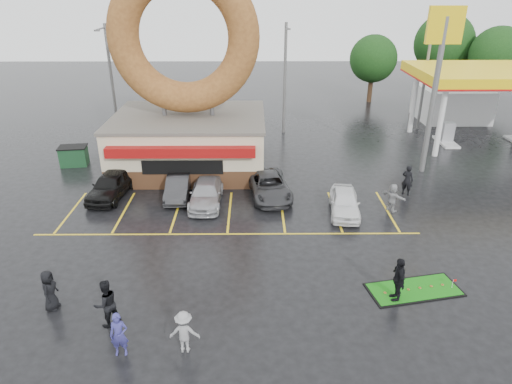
{
  "coord_description": "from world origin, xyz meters",
  "views": [
    {
      "loc": [
        1.34,
        -17.12,
        11.87
      ],
      "look_at": [
        1.49,
        3.83,
        2.2
      ],
      "focal_mm": 32.0,
      "sensor_mm": 36.0,
      "label": 1
    }
  ],
  "objects_px": {
    "streetlight_left": "(111,79)",
    "person_blue": "(119,335)",
    "streetlight_right": "(426,74)",
    "car_dgrey": "(178,187)",
    "car_grey": "(269,186)",
    "putting_green": "(414,289)",
    "car_white": "(345,202)",
    "car_black": "(111,185)",
    "donut_shop": "(188,104)",
    "dumpster": "(74,156)",
    "streetlight_mid": "(285,77)",
    "gas_station": "(476,89)",
    "person_cameraman": "(398,279)",
    "shell_sign": "(439,61)",
    "car_silver": "(206,193)"
  },
  "relations": [
    {
      "from": "streetlight_left",
      "to": "person_blue",
      "type": "relative_size",
      "value": 5.25
    },
    {
      "from": "streetlight_left",
      "to": "streetlight_right",
      "type": "distance_m",
      "value": 26.08
    },
    {
      "from": "person_blue",
      "to": "car_dgrey",
      "type": "bearing_deg",
      "value": 85.27
    },
    {
      "from": "car_grey",
      "to": "putting_green",
      "type": "distance_m",
      "value": 11.06
    },
    {
      "from": "car_white",
      "to": "putting_green",
      "type": "relative_size",
      "value": 0.94
    },
    {
      "from": "person_blue",
      "to": "car_black",
      "type": "bearing_deg",
      "value": 102.65
    },
    {
      "from": "donut_shop",
      "to": "person_blue",
      "type": "xyz_separation_m",
      "value": [
        -0.28,
        -17.91,
        -3.61
      ]
    },
    {
      "from": "donut_shop",
      "to": "car_grey",
      "type": "relative_size",
      "value": 2.77
    },
    {
      "from": "donut_shop",
      "to": "dumpster",
      "type": "relative_size",
      "value": 7.5
    },
    {
      "from": "car_black",
      "to": "dumpster",
      "type": "xyz_separation_m",
      "value": [
        -4.12,
        5.31,
        -0.11
      ]
    },
    {
      "from": "streetlight_mid",
      "to": "donut_shop",
      "type": "bearing_deg",
      "value": -131.38
    },
    {
      "from": "car_grey",
      "to": "car_white",
      "type": "relative_size",
      "value": 1.24
    },
    {
      "from": "streetlight_left",
      "to": "car_dgrey",
      "type": "distance_m",
      "value": 14.4
    },
    {
      "from": "gas_station",
      "to": "car_grey",
      "type": "relative_size",
      "value": 2.8
    },
    {
      "from": "person_cameraman",
      "to": "person_blue",
      "type": "bearing_deg",
      "value": -74.5
    },
    {
      "from": "streetlight_right",
      "to": "person_blue",
      "type": "height_order",
      "value": "streetlight_right"
    },
    {
      "from": "shell_sign",
      "to": "streetlight_mid",
      "type": "bearing_deg",
      "value": 135.27
    },
    {
      "from": "streetlight_right",
      "to": "person_blue",
      "type": "xyz_separation_m",
      "value": [
        -19.28,
        -26.85,
        -3.93
      ]
    },
    {
      "from": "donut_shop",
      "to": "dumpster",
      "type": "xyz_separation_m",
      "value": [
        -8.34,
        0.34,
        -3.81
      ]
    },
    {
      "from": "putting_green",
      "to": "car_white",
      "type": "bearing_deg",
      "value": 103.26
    },
    {
      "from": "streetlight_left",
      "to": "car_dgrey",
      "type": "height_order",
      "value": "streetlight_left"
    },
    {
      "from": "streetlight_left",
      "to": "streetlight_right",
      "type": "height_order",
      "value": "same"
    },
    {
      "from": "car_dgrey",
      "to": "car_grey",
      "type": "relative_size",
      "value": 0.79
    },
    {
      "from": "car_black",
      "to": "putting_green",
      "type": "height_order",
      "value": "car_black"
    },
    {
      "from": "streetlight_mid",
      "to": "car_white",
      "type": "height_order",
      "value": "streetlight_mid"
    },
    {
      "from": "gas_station",
      "to": "streetlight_mid",
      "type": "relative_size",
      "value": 1.52
    },
    {
      "from": "streetlight_left",
      "to": "shell_sign",
      "type": "bearing_deg",
      "value": -18.99
    },
    {
      "from": "shell_sign",
      "to": "car_black",
      "type": "distance_m",
      "value": 21.65
    },
    {
      "from": "person_blue",
      "to": "person_cameraman",
      "type": "distance_m",
      "value": 10.87
    },
    {
      "from": "car_grey",
      "to": "car_dgrey",
      "type": "bearing_deg",
      "value": 173.04
    },
    {
      "from": "car_grey",
      "to": "dumpster",
      "type": "relative_size",
      "value": 2.71
    },
    {
      "from": "car_black",
      "to": "putting_green",
      "type": "distance_m",
      "value": 18.02
    },
    {
      "from": "gas_station",
      "to": "donut_shop",
      "type": "bearing_deg",
      "value": -160.89
    },
    {
      "from": "car_silver",
      "to": "car_grey",
      "type": "height_order",
      "value": "car_grey"
    },
    {
      "from": "streetlight_left",
      "to": "car_silver",
      "type": "bearing_deg",
      "value": -56.23
    },
    {
      "from": "person_blue",
      "to": "car_silver",
      "type": "bearing_deg",
      "value": 76.8
    },
    {
      "from": "car_dgrey",
      "to": "person_blue",
      "type": "bearing_deg",
      "value": -92.5
    },
    {
      "from": "car_white",
      "to": "dumpster",
      "type": "height_order",
      "value": "car_white"
    },
    {
      "from": "car_black",
      "to": "car_grey",
      "type": "bearing_deg",
      "value": 7.47
    },
    {
      "from": "dumpster",
      "to": "gas_station",
      "type": "bearing_deg",
      "value": 5.95
    },
    {
      "from": "car_grey",
      "to": "putting_green",
      "type": "xyz_separation_m",
      "value": [
        5.83,
        -9.38,
        -0.65
      ]
    },
    {
      "from": "car_white",
      "to": "dumpster",
      "type": "xyz_separation_m",
      "value": [
        -17.81,
        7.56,
        -0.02
      ]
    },
    {
      "from": "streetlight_left",
      "to": "dumpster",
      "type": "distance_m",
      "value": 7.91
    },
    {
      "from": "shell_sign",
      "to": "dumpster",
      "type": "xyz_separation_m",
      "value": [
        -24.34,
        1.31,
        -6.73
      ]
    },
    {
      "from": "gas_station",
      "to": "streetlight_left",
      "type": "distance_m",
      "value": 30.04
    },
    {
      "from": "donut_shop",
      "to": "car_black",
      "type": "height_order",
      "value": "donut_shop"
    },
    {
      "from": "donut_shop",
      "to": "shell_sign",
      "type": "bearing_deg",
      "value": -3.47
    },
    {
      "from": "donut_shop",
      "to": "streetlight_mid",
      "type": "height_order",
      "value": "donut_shop"
    },
    {
      "from": "car_dgrey",
      "to": "dumpster",
      "type": "bearing_deg",
      "value": 144.59
    },
    {
      "from": "streetlight_mid",
      "to": "car_dgrey",
      "type": "height_order",
      "value": "streetlight_mid"
    }
  ]
}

